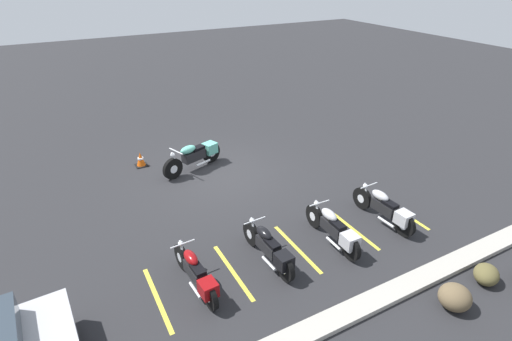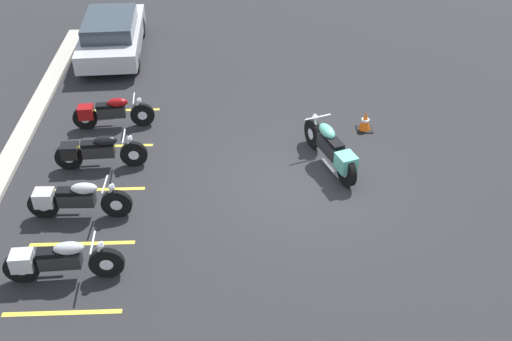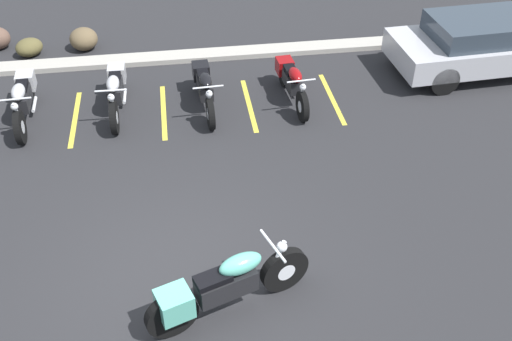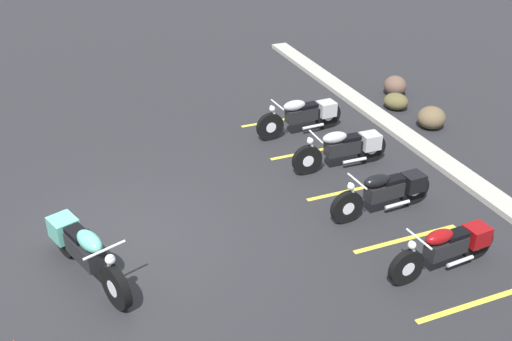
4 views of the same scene
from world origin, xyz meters
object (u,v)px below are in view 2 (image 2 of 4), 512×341
Objects in this scene: parked_bike_2 at (96,151)px; parked_bike_0 at (57,260)px; motorcycle_teal_featured at (332,149)px; traffic_cone at (365,122)px; parked_bike_3 at (109,112)px; car_silver at (112,34)px; parked_bike_1 at (74,199)px.

parked_bike_0 is at bearing -93.82° from parked_bike_2.
motorcycle_teal_featured is 2.01m from traffic_cone.
motorcycle_teal_featured is at bearing -24.70° from parked_bike_3.
parked_bike_3 is 4.62m from car_silver.
motorcycle_teal_featured is 1.09× the size of parked_bike_2.
parked_bike_2 is (1.81, -0.14, -0.01)m from parked_bike_1.
parked_bike_0 is 10.05m from car_silver.
parked_bike_2 is at bearing -94.57° from parked_bike_3.
motorcycle_teal_featured is at bearing -4.99° from parked_bike_2.
parked_bike_0 is 8.38m from traffic_cone.
parked_bike_3 is (2.04, 5.47, -0.07)m from motorcycle_teal_featured.
traffic_cone is (1.64, -1.12, -0.27)m from motorcycle_teal_featured.
parked_bike_1 reaches higher than traffic_cone.
traffic_cone is at bearing 9.42° from parked_bike_2.
parked_bike_0 is at bearing 102.34° from motorcycle_teal_featured.
traffic_cone is at bearing 26.78° from parked_bike_1.
parked_bike_3 is 0.48× the size of car_silver.
parked_bike_1 is 0.50× the size of car_silver.
motorcycle_teal_featured is 5.84m from parked_bike_3.
parked_bike_2 is (0.21, 5.48, -0.06)m from motorcycle_teal_featured.
parked_bike_0 is 0.50× the size of car_silver.
parked_bike_1 is at bearing 115.69° from traffic_cone.
car_silver reaches higher than motorcycle_teal_featured.
parked_bike_1 reaches higher than parked_bike_2.
car_silver reaches higher than parked_bike_0.
parked_bike_0 reaches higher than traffic_cone.
parked_bike_3 is 4.02× the size of traffic_cone.
parked_bike_1 is 8.23m from car_silver.
car_silver is (6.62, 6.08, 0.17)m from motorcycle_teal_featured.
motorcycle_teal_featured is 8.99m from car_silver.
parked_bike_3 is at bearing 50.20° from motorcycle_teal_featured.
car_silver is at bearing 94.30° from parked_bike_1.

